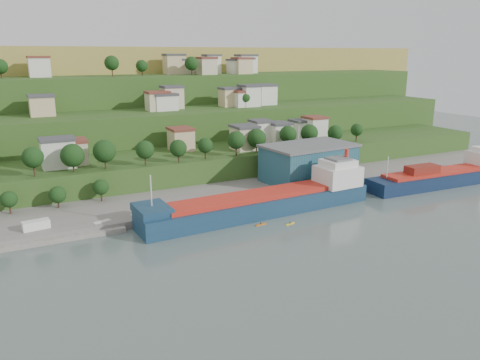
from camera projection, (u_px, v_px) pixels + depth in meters
ground at (268, 226)px, 125.23m from camera, size 500.00×500.00×0.00m
quay at (278, 190)px, 158.06m from camera, size 220.00×26.00×4.00m
pebble_beach at (40, 234)px, 120.20m from camera, size 40.00×18.00×2.40m
hillside at (122, 133)px, 270.47m from camera, size 360.00×211.00×96.00m
cargo_ship_near at (267, 203)px, 135.28m from camera, size 71.86×14.20×18.37m
cargo_ship_far at (446, 177)px, 165.07m from camera, size 59.92×12.50×16.18m
warehouse at (309, 162)px, 161.28m from camera, size 32.52×21.59×12.80m
caravan at (36, 226)px, 117.73m from camera, size 6.72×3.44×3.01m
dinghy at (102, 223)px, 123.17m from camera, size 4.85×3.07×0.91m
kayak_orange at (261, 224)px, 126.28m from camera, size 3.32×0.85×0.82m
kayak_yellow at (290, 223)px, 126.74m from camera, size 3.17×1.17×0.78m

